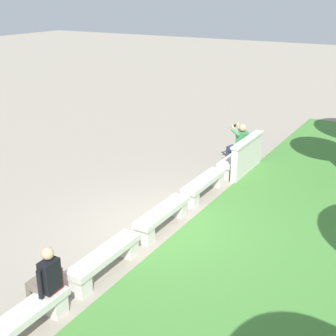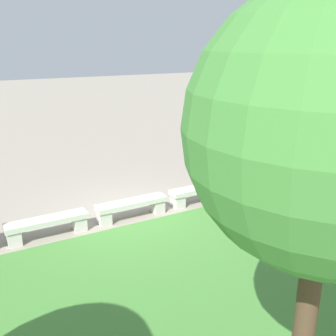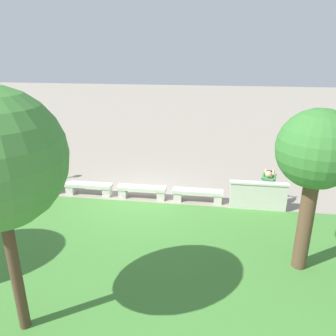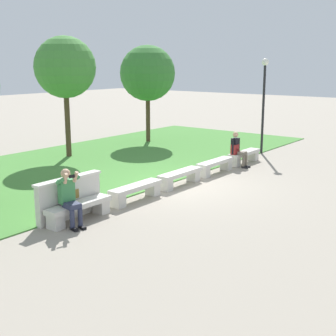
% 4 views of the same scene
% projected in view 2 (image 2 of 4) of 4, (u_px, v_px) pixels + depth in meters
% --- Properties ---
extents(ground_plane, '(80.00, 80.00, 0.00)m').
position_uv_depth(ground_plane, '(132.00, 218.00, 9.75)').
color(ground_plane, gray).
extents(grass_strip, '(21.97, 8.00, 0.03)m').
position_uv_depth(grass_strip, '(248.00, 321.00, 6.11)').
color(grass_strip, '#478438').
rests_on(grass_strip, ground).
extents(bench_main, '(1.79, 0.40, 0.45)m').
position_uv_depth(bench_main, '(258.00, 179.00, 11.56)').
color(bench_main, beige).
rests_on(bench_main, ground).
extents(bench_near, '(1.79, 0.40, 0.45)m').
position_uv_depth(bench_near, '(201.00, 192.00, 10.61)').
color(bench_near, beige).
rests_on(bench_near, ground).
extents(bench_mid, '(1.79, 0.40, 0.45)m').
position_uv_depth(bench_mid, '(132.00, 207.00, 9.66)').
color(bench_mid, beige).
rests_on(bench_mid, ground).
extents(bench_far, '(1.79, 0.40, 0.45)m').
position_uv_depth(bench_far, '(47.00, 225.00, 8.71)').
color(bench_far, beige).
rests_on(bench_far, ground).
extents(backrest_wall_with_plaque, '(1.93, 0.24, 1.01)m').
position_uv_depth(backrest_wall_with_plaque, '(267.00, 176.00, 11.21)').
color(backrest_wall_with_plaque, beige).
rests_on(backrest_wall_with_plaque, ground).
extents(person_photographer, '(0.53, 0.77, 1.32)m').
position_uv_depth(person_photographer, '(267.00, 163.00, 11.65)').
color(person_photographer, black).
rests_on(person_photographer, ground).
extents(tree_right_background, '(2.37, 2.37, 4.69)m').
position_uv_depth(tree_right_background, '(330.00, 131.00, 3.11)').
color(tree_right_background, '#4C3826').
rests_on(tree_right_background, ground).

